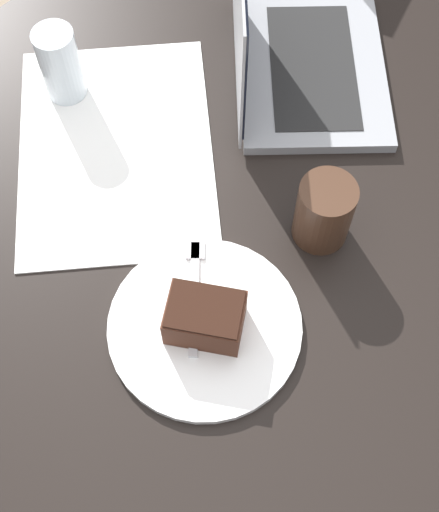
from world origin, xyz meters
TOP-DOWN VIEW (x-y plane):
  - ground_plane at (0.00, 0.00)m, footprint 12.00×12.00m
  - dining_table at (0.00, 0.00)m, footprint 1.16×1.16m
  - paper_document at (-0.10, -0.19)m, footprint 0.45×0.36m
  - plate at (0.18, -0.03)m, footprint 0.26×0.26m
  - cake_slice at (0.18, -0.02)m, footprint 0.08×0.11m
  - fork at (0.13, -0.04)m, footprint 0.17×0.03m
  - coffee_glass at (0.02, 0.13)m, footprint 0.08×0.08m
  - water_glass at (-0.21, -0.28)m, footprint 0.06×0.06m
  - laptop at (-0.27, 0.07)m, footprint 0.34×0.27m

SIDE VIEW (x-z plane):
  - ground_plane at x=0.00m, z-range 0.00..0.00m
  - dining_table at x=0.00m, z-range 0.26..0.99m
  - paper_document at x=-0.10m, z-range 0.74..0.74m
  - plate at x=0.18m, z-range 0.74..0.75m
  - fork at x=0.13m, z-range 0.75..0.75m
  - cake_slice at x=0.18m, z-range 0.75..0.81m
  - laptop at x=-0.27m, z-range 0.66..0.91m
  - coffee_glass at x=0.02m, z-range 0.74..0.85m
  - water_glass at x=-0.21m, z-range 0.74..0.86m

